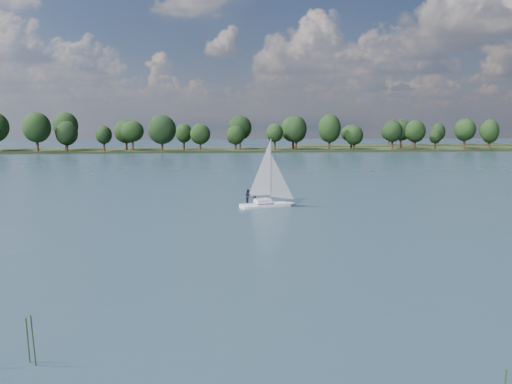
% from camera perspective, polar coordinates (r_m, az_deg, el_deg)
% --- Properties ---
extents(ground, '(700.00, 700.00, 0.00)m').
position_cam_1_polar(ground, '(128.84, -4.03, 2.11)').
color(ground, '#233342').
rests_on(ground, ground).
extents(far_shore, '(660.00, 40.00, 1.50)m').
position_cam_1_polar(far_shore, '(240.56, -5.65, 4.12)').
color(far_shore, black).
rests_on(far_shore, ground).
extents(far_shore_back, '(220.00, 30.00, 1.40)m').
position_cam_1_polar(far_shore_back, '(333.63, 22.77, 4.30)').
color(far_shore_back, black).
rests_on(far_shore_back, ground).
extents(sailboat, '(6.95, 3.79, 8.82)m').
position_cam_1_polar(sailboat, '(70.20, 0.96, 0.49)').
color(sailboat, white).
rests_on(sailboat, ground).
extents(treeline, '(562.69, 74.06, 17.99)m').
position_cam_1_polar(treeline, '(236.89, -10.04, 5.95)').
color(treeline, black).
rests_on(treeline, ground).
extents(reeds, '(57.50, 13.34, 2.01)m').
position_cam_1_polar(reeds, '(21.51, 11.76, -18.29)').
color(reeds, '#283316').
rests_on(reeds, ground).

